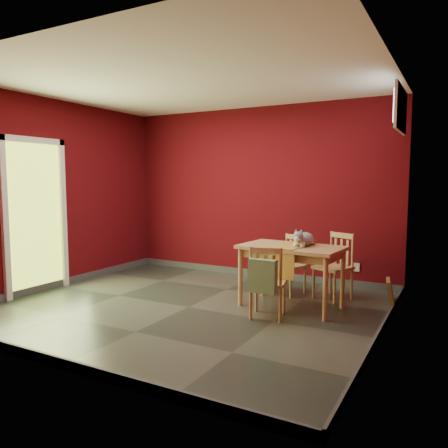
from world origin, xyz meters
The scene contains 13 objects.
ground centered at (0.00, 0.00, 0.00)m, with size 4.50×4.50×0.00m, color #2D342D.
room_shell centered at (0.00, 0.00, 0.05)m, with size 4.50×4.50×4.50m.
doorway centered at (-2.23, -0.40, 1.12)m, with size 0.06×1.01×2.13m.
window centered at (2.23, 1.00, 2.35)m, with size 0.05×0.90×0.50m.
outlet_plate centered at (1.60, 1.99, 0.30)m, with size 0.08×0.01×0.12m, color silver.
dining_table centered at (1.10, 0.62, 0.67)m, with size 1.27×0.81×0.76m.
table_runner centered at (1.10, 0.50, 0.71)m, with size 0.39×0.72×0.35m.
chair_far_left centered at (0.86, 1.24, 0.41)m, with size 0.47×0.47×0.80m.
chair_far_right centered at (1.46, 1.28, 0.44)m, with size 0.53×0.53×0.86m.
chair_near centered at (1.01, 0.08, 0.42)m, with size 0.47×0.47×0.83m.
tote_bag centered at (1.04, -0.12, 0.52)m, with size 0.31×0.19×0.44m.
cat centered at (1.22, 0.70, 0.87)m, with size 0.24×0.46×0.23m, color slate, non-canonical shape.
picture_frame centered at (2.19, 1.10, 0.18)m, with size 0.17×0.38×0.36m.
Camera 1 is at (2.88, -4.39, 1.56)m, focal length 35.00 mm.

